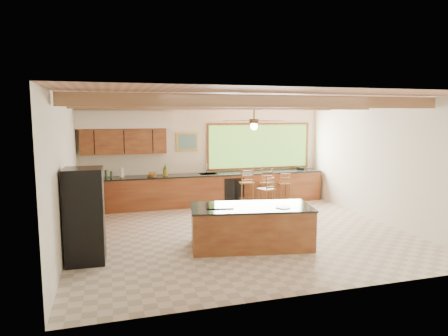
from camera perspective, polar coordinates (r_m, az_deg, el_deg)
name	(u,v)px	position (r m, az deg, el deg)	size (l,w,h in m)	color
ground	(240,232)	(9.08, 2.29, -9.19)	(7.20, 7.20, 0.00)	beige
room_shell	(225,133)	(9.28, 0.08, 5.07)	(7.27, 6.54, 3.02)	silver
counter_run	(183,193)	(11.15, -5.85, -3.61)	(7.12, 3.10, 1.26)	brown
island	(251,226)	(8.06, 3.86, -8.31)	(2.53, 1.51, 0.85)	brown
refrigerator	(85,216)	(7.52, -19.28, -6.46)	(0.69, 0.67, 1.70)	black
bar_stool_a	(267,190)	(10.78, 6.16, -3.15)	(0.49, 0.49, 1.05)	brown
bar_stool_b	(266,183)	(11.67, 6.08, -2.18)	(0.45, 0.45, 1.10)	brown
bar_stool_c	(247,183)	(11.45, 3.25, -2.17)	(0.45, 0.45, 1.15)	brown
bar_stool_d	(284,184)	(11.91, 8.61, -2.30)	(0.39, 0.39, 1.00)	brown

